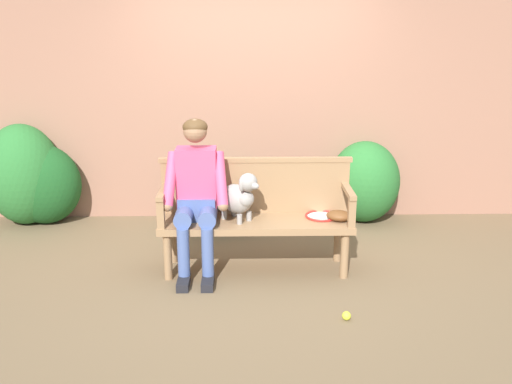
{
  "coord_description": "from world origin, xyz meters",
  "views": [
    {
      "loc": [
        -0.09,
        -4.72,
        2.13
      ],
      "look_at": [
        0.0,
        0.0,
        0.72
      ],
      "focal_mm": 40.65,
      "sensor_mm": 36.0,
      "label": 1
    }
  ],
  "objects_px": {
    "tennis_ball": "(346,316)",
    "person_seated": "(196,190)",
    "tennis_racket": "(321,215)",
    "dog_on_bench": "(240,196)",
    "garden_bench": "(256,227)",
    "baseball_glove": "(339,216)"
  },
  "relations": [
    {
      "from": "tennis_ball",
      "to": "person_seated",
      "type": "bearing_deg",
      "value": 142.04
    },
    {
      "from": "tennis_ball",
      "to": "tennis_racket",
      "type": "bearing_deg",
      "value": 94.48
    },
    {
      "from": "garden_bench",
      "to": "dog_on_bench",
      "type": "bearing_deg",
      "value": -171.51
    },
    {
      "from": "dog_on_bench",
      "to": "tennis_ball",
      "type": "distance_m",
      "value": 1.36
    },
    {
      "from": "person_seated",
      "to": "baseball_glove",
      "type": "distance_m",
      "value": 1.24
    },
    {
      "from": "garden_bench",
      "to": "tennis_racket",
      "type": "relative_size",
      "value": 2.86
    },
    {
      "from": "person_seated",
      "to": "baseball_glove",
      "type": "bearing_deg",
      "value": -1.28
    },
    {
      "from": "garden_bench",
      "to": "tennis_racket",
      "type": "bearing_deg",
      "value": 9.1
    },
    {
      "from": "dog_on_bench",
      "to": "baseball_glove",
      "type": "distance_m",
      "value": 0.87
    },
    {
      "from": "tennis_racket",
      "to": "tennis_ball",
      "type": "relative_size",
      "value": 8.79
    },
    {
      "from": "person_seated",
      "to": "baseball_glove",
      "type": "xyz_separation_m",
      "value": [
        1.22,
        -0.03,
        -0.23
      ]
    },
    {
      "from": "person_seated",
      "to": "tennis_ball",
      "type": "relative_size",
      "value": 20.23
    },
    {
      "from": "garden_bench",
      "to": "person_seated",
      "type": "xyz_separation_m",
      "value": [
        -0.51,
        -0.01,
        0.33
      ]
    },
    {
      "from": "dog_on_bench",
      "to": "baseball_glove",
      "type": "xyz_separation_m",
      "value": [
        0.85,
        -0.02,
        -0.17
      ]
    },
    {
      "from": "dog_on_bench",
      "to": "tennis_racket",
      "type": "xyz_separation_m",
      "value": [
        0.71,
        0.11,
        -0.21
      ]
    },
    {
      "from": "garden_bench",
      "to": "tennis_ball",
      "type": "bearing_deg",
      "value": -54.57
    },
    {
      "from": "dog_on_bench",
      "to": "baseball_glove",
      "type": "bearing_deg",
      "value": -1.16
    },
    {
      "from": "garden_bench",
      "to": "person_seated",
      "type": "distance_m",
      "value": 0.61
    },
    {
      "from": "garden_bench",
      "to": "person_seated",
      "type": "height_order",
      "value": "person_seated"
    },
    {
      "from": "tennis_racket",
      "to": "dog_on_bench",
      "type": "bearing_deg",
      "value": -171.02
    },
    {
      "from": "dog_on_bench",
      "to": "baseball_glove",
      "type": "relative_size",
      "value": 2.0
    },
    {
      "from": "dog_on_bench",
      "to": "tennis_racket",
      "type": "bearing_deg",
      "value": 8.98
    }
  ]
}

